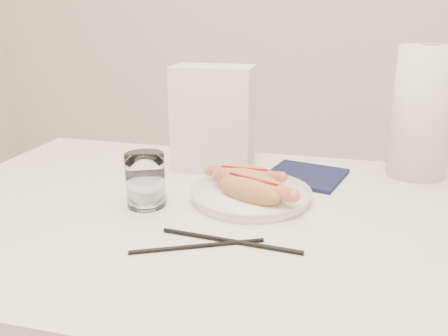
% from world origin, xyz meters
% --- Properties ---
extents(table, '(1.20, 0.80, 0.75)m').
position_xyz_m(table, '(0.00, 0.00, 0.69)').
color(table, silver).
rests_on(table, ground).
extents(plate, '(0.26, 0.26, 0.02)m').
position_xyz_m(plate, '(0.04, 0.07, 0.76)').
color(plate, white).
rests_on(plate, table).
extents(hotdog_left, '(0.15, 0.06, 0.04)m').
position_xyz_m(hotdog_left, '(0.03, 0.10, 0.79)').
color(hotdog_left, '#C27E4D').
rests_on(hotdog_left, plate).
extents(hotdog_right, '(0.17, 0.12, 0.05)m').
position_xyz_m(hotdog_right, '(0.06, 0.02, 0.79)').
color(hotdog_right, '#BF854A').
rests_on(hotdog_right, plate).
extents(water_glass, '(0.08, 0.08, 0.10)m').
position_xyz_m(water_glass, '(-0.15, -0.01, 0.80)').
color(water_glass, white).
rests_on(water_glass, table).
extents(chopstick_near, '(0.20, 0.10, 0.01)m').
position_xyz_m(chopstick_near, '(0.00, -0.15, 0.75)').
color(chopstick_near, black).
rests_on(chopstick_near, table).
extents(chopstick_far, '(0.24, 0.03, 0.01)m').
position_xyz_m(chopstick_far, '(0.05, -0.12, 0.75)').
color(chopstick_far, black).
rests_on(chopstick_far, table).
extents(napkin_box, '(0.18, 0.11, 0.24)m').
position_xyz_m(napkin_box, '(-0.08, 0.24, 0.87)').
color(napkin_box, silver).
rests_on(napkin_box, table).
extents(navy_napkin, '(0.19, 0.19, 0.01)m').
position_xyz_m(navy_napkin, '(0.14, 0.23, 0.75)').
color(navy_napkin, '#101435').
rests_on(navy_napkin, table).
extents(paper_towel_roll, '(0.17, 0.17, 0.29)m').
position_xyz_m(paper_towel_roll, '(0.38, 0.32, 0.89)').
color(paper_towel_roll, white).
rests_on(paper_towel_roll, table).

